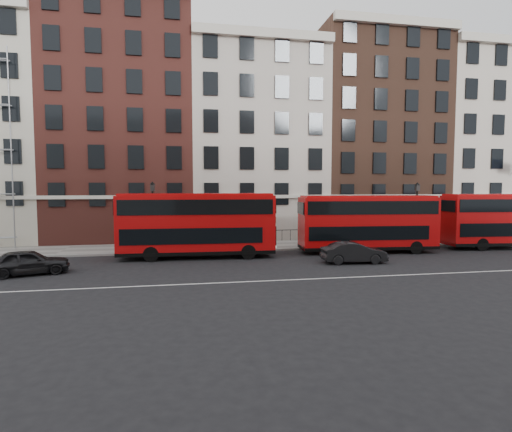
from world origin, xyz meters
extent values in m
plane|color=black|center=(0.00, 0.00, 0.00)|extent=(120.00, 120.00, 0.00)
cube|color=slate|center=(0.00, 10.50, 0.07)|extent=(80.00, 5.00, 0.15)
cube|color=gray|center=(0.00, 8.00, 0.08)|extent=(80.00, 0.30, 0.16)
cube|color=white|center=(0.00, -2.00, 0.01)|extent=(70.00, 0.12, 0.01)
cube|color=brown|center=(-12.80, 18.00, 11.00)|extent=(12.80, 10.00, 22.00)
cube|color=#B9B1A3|center=(0.00, 18.00, 9.50)|extent=(12.80, 10.00, 19.00)
cube|color=beige|center=(0.00, 12.75, 18.60)|extent=(12.80, 0.50, 0.80)
cube|color=brown|center=(12.80, 18.00, 10.50)|extent=(12.80, 10.00, 21.00)
cube|color=beige|center=(12.80, 12.75, 20.60)|extent=(12.80, 0.50, 0.80)
cube|color=beige|center=(25.60, 18.00, 10.00)|extent=(12.80, 10.00, 20.00)
cube|color=#BD090B|center=(-6.32, 5.91, 2.41)|extent=(10.95, 2.95, 4.09)
cube|color=black|center=(-6.32, 5.91, 0.49)|extent=(10.95, 2.99, 0.25)
cube|color=black|center=(-6.63, 5.92, 1.71)|extent=(9.71, 2.99, 1.09)
cube|color=black|center=(-6.32, 5.91, 3.68)|extent=(10.54, 3.02, 1.04)
cube|color=#BD090B|center=(-6.32, 5.91, 4.50)|extent=(10.63, 2.73, 0.19)
cube|color=black|center=(-0.85, 5.73, 1.60)|extent=(0.16, 2.28, 1.35)
cube|color=black|center=(-0.85, 5.73, 2.71)|extent=(0.15, 1.97, 0.43)
cylinder|color=black|center=(-2.84, 4.63, 0.52)|extent=(1.04, 0.32, 1.04)
cylinder|color=black|center=(-2.77, 6.95, 0.52)|extent=(1.04, 0.32, 1.04)
cylinder|color=black|center=(-9.47, 4.85, 0.52)|extent=(1.04, 0.32, 1.04)
cylinder|color=black|center=(-9.39, 7.17, 0.52)|extent=(1.04, 0.32, 1.04)
cube|color=#BD090B|center=(6.67, 5.91, 2.30)|extent=(10.56, 3.25, 3.91)
cube|color=black|center=(6.67, 5.91, 0.47)|extent=(10.57, 3.29, 0.24)
cube|color=black|center=(6.37, 5.93, 1.64)|extent=(9.38, 3.24, 1.04)
cube|color=black|center=(6.67, 5.91, 3.52)|extent=(10.17, 3.30, 0.99)
cube|color=#BD090B|center=(6.67, 5.91, 4.31)|extent=(10.25, 3.03, 0.18)
cube|color=black|center=(11.90, 5.52, 1.54)|extent=(0.24, 2.18, 1.29)
cube|color=black|center=(11.90, 5.52, 2.60)|extent=(0.22, 1.88, 0.42)
cylinder|color=black|center=(9.95, 4.55, 0.50)|extent=(1.01, 0.35, 0.99)
cylinder|color=black|center=(10.11, 6.76, 0.50)|extent=(1.01, 0.35, 0.99)
cylinder|color=black|center=(3.62, 5.02, 0.50)|extent=(1.01, 0.35, 0.99)
cylinder|color=black|center=(3.79, 7.24, 0.50)|extent=(1.01, 0.35, 0.99)
cube|color=#BD090B|center=(19.11, 5.91, 2.35)|extent=(10.78, 3.36, 3.99)
cube|color=black|center=(19.11, 5.91, 0.48)|extent=(10.78, 3.40, 0.24)
cube|color=black|center=(18.81, 5.93, 1.67)|extent=(9.58, 3.35, 1.06)
cube|color=black|center=(19.11, 5.91, 3.59)|extent=(10.38, 3.41, 1.01)
cube|color=#BD090B|center=(19.11, 5.91, 4.40)|extent=(10.46, 3.14, 0.18)
cylinder|color=black|center=(16.00, 5.02, 0.51)|extent=(1.03, 0.36, 1.01)
cylinder|color=black|center=(16.18, 7.28, 0.51)|extent=(1.03, 0.36, 1.01)
imported|color=black|center=(-16.07, 1.94, 0.74)|extent=(4.66, 2.98, 1.48)
imported|color=black|center=(3.82, 2.01, 0.70)|extent=(4.34, 1.75, 1.40)
cylinder|color=black|center=(-9.59, 9.04, 2.45)|extent=(0.14, 0.14, 4.60)
cylinder|color=black|center=(-9.59, 9.04, 0.45)|extent=(0.32, 0.32, 0.60)
cube|color=#262626|center=(-9.59, 9.04, 5.00)|extent=(0.32, 0.32, 0.55)
cone|color=black|center=(-9.59, 9.04, 5.35)|extent=(0.44, 0.44, 0.25)
cylinder|color=black|center=(12.63, 8.80, 2.45)|extent=(0.14, 0.14, 4.60)
cylinder|color=black|center=(12.63, 8.80, 0.45)|extent=(0.32, 0.32, 0.60)
cube|color=#262626|center=(12.63, 8.80, 5.00)|extent=(0.32, 0.32, 0.55)
cone|color=black|center=(12.63, 8.80, 5.35)|extent=(0.44, 0.44, 0.25)
camera|label=1|loc=(-7.27, -22.62, 4.97)|focal=28.00mm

